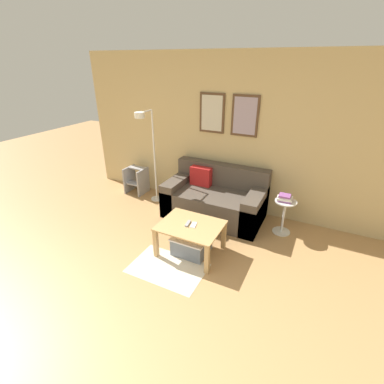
{
  "coord_description": "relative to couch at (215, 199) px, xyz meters",
  "views": [
    {
      "loc": [
        1.47,
        -1.01,
        2.4
      ],
      "look_at": [
        0.01,
        1.89,
        0.85
      ],
      "focal_mm": 26.0,
      "sensor_mm": 36.0,
      "label": 1
    }
  ],
  "objects": [
    {
      "name": "wall_back",
      "position": [
        0.03,
        0.46,
        0.98
      ],
      "size": [
        5.6,
        0.09,
        2.55
      ],
      "color": "tan",
      "rests_on": "ground_plane"
    },
    {
      "name": "side_table",
      "position": [
        1.12,
        -0.01,
        0.02
      ],
      "size": [
        0.32,
        0.32,
        0.54
      ],
      "color": "silver",
      "rests_on": "ground_plane"
    },
    {
      "name": "step_stool",
      "position": [
        -1.73,
        0.16,
        -0.03
      ],
      "size": [
        0.36,
        0.37,
        0.5
      ],
      "color": "#99999E",
      "rests_on": "ground_plane"
    },
    {
      "name": "remote_control",
      "position": [
        0.05,
        -1.07,
        0.15
      ],
      "size": [
        0.06,
        0.15,
        0.02
      ],
      "primitive_type": "cube",
      "rotation": [
        0.0,
        0.0,
        0.14
      ],
      "color": "#99999E",
      "rests_on": "coffee_table"
    },
    {
      "name": "ground_plane",
      "position": [
        0.04,
        -2.84,
        -0.3
      ],
      "size": [
        16.0,
        16.0,
        0.0
      ],
      "primitive_type": "plane",
      "color": "tan"
    },
    {
      "name": "coffee_table",
      "position": [
        0.09,
        -1.07,
        0.06
      ],
      "size": [
        0.82,
        0.65,
        0.44
      ],
      "color": "tan",
      "rests_on": "ground_plane"
    },
    {
      "name": "book_stack",
      "position": [
        1.1,
        -0.01,
        0.28
      ],
      "size": [
        0.23,
        0.19,
        0.09
      ],
      "color": "#8C4C93",
      "rests_on": "side_table"
    },
    {
      "name": "storage_bin",
      "position": [
        0.1,
        -1.07,
        -0.17
      ],
      "size": [
        0.47,
        0.43,
        0.26
      ],
      "color": "slate",
      "rests_on": "ground_plane"
    },
    {
      "name": "couch",
      "position": [
        0.0,
        0.0,
        0.0
      ],
      "size": [
        1.6,
        0.86,
        0.83
      ],
      "color": "#4C4238",
      "rests_on": "ground_plane"
    },
    {
      "name": "floor_lamp",
      "position": [
        -1.21,
        -0.1,
        0.77
      ],
      "size": [
        0.22,
        0.52,
        1.67
      ],
      "color": "white",
      "rests_on": "ground_plane"
    },
    {
      "name": "area_rug",
      "position": [
        -0.02,
        -1.51,
        -0.3
      ],
      "size": [
        0.94,
        0.62,
        0.01
      ],
      "primitive_type": "cube",
      "color": "beige",
      "rests_on": "ground_plane"
    },
    {
      "name": "cell_phone",
      "position": [
        0.13,
        -1.06,
        0.14
      ],
      "size": [
        0.09,
        0.15,
        0.01
      ],
      "primitive_type": "cube",
      "rotation": [
        0.0,
        0.0,
        0.22
      ],
      "color": "silver",
      "rests_on": "coffee_table"
    }
  ]
}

